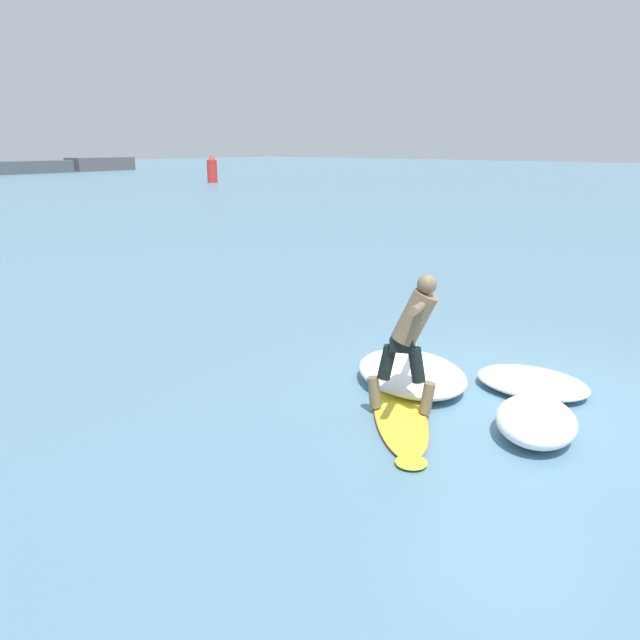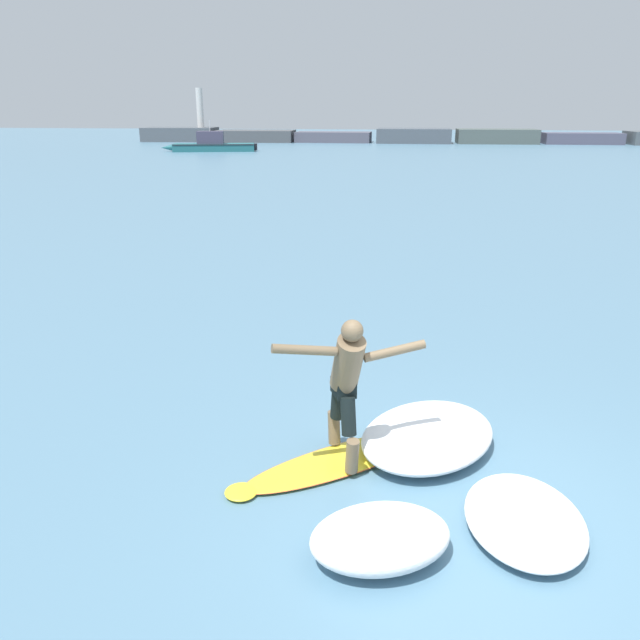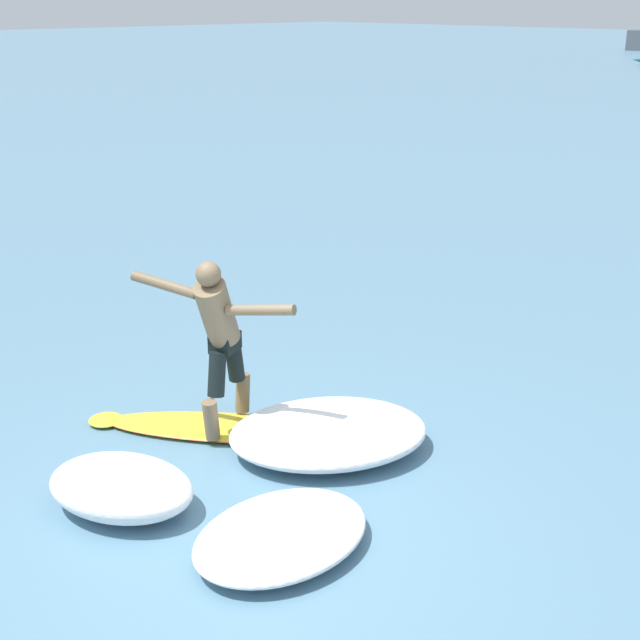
% 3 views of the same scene
% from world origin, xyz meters
% --- Properties ---
extents(ground_plane, '(200.00, 200.00, 0.00)m').
position_xyz_m(ground_plane, '(0.00, 0.00, 0.00)').
color(ground_plane, slate).
extents(surfboard, '(2.21, 1.86, 0.20)m').
position_xyz_m(surfboard, '(-1.33, 0.79, 0.03)').
color(surfboard, yellow).
rests_on(surfboard, ground).
extents(surfer, '(1.44, 0.92, 1.59)m').
position_xyz_m(surfer, '(-1.26, 0.73, 1.00)').
color(surfer, brown).
rests_on(surfer, surfboard).
extents(wave_foam_at_tail, '(1.07, 1.41, 0.22)m').
position_xyz_m(wave_foam_at_tail, '(0.40, -0.06, 0.11)').
color(wave_foam_at_tail, white).
rests_on(wave_foam_at_tail, ground).
extents(wave_foam_at_nose, '(2.00, 2.14, 0.33)m').
position_xyz_m(wave_foam_at_nose, '(-0.41, 1.21, 0.16)').
color(wave_foam_at_nose, white).
rests_on(wave_foam_at_nose, ground).
extents(wave_foam_beside, '(1.41, 1.20, 0.38)m').
position_xyz_m(wave_foam_beside, '(-0.85, -0.58, 0.19)').
color(wave_foam_beside, white).
rests_on(wave_foam_beside, ground).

